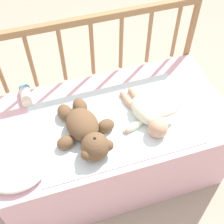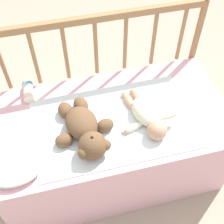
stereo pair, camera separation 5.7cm
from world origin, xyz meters
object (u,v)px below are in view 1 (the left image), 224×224
object	(u,v)px
baby	(146,114)
baby_bottle	(25,94)
small_pillow	(17,175)
teddy_bear	(86,131)

from	to	relation	value
baby	baby_bottle	xyz separation A→B (m)	(-0.56, 0.33, -0.02)
baby	small_pillow	size ratio (longest dim) A/B	1.47
teddy_bear	baby_bottle	world-z (taller)	teddy_bear
baby_bottle	small_pillow	bearing A→B (deg)	-102.05
baby	baby_bottle	world-z (taller)	baby
teddy_bear	small_pillow	distance (m)	0.37
small_pillow	baby_bottle	world-z (taller)	small_pillow
baby	small_pillow	distance (m)	0.68
teddy_bear	baby	size ratio (longest dim) A/B	1.10
baby_bottle	baby	bearing A→B (deg)	-30.78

